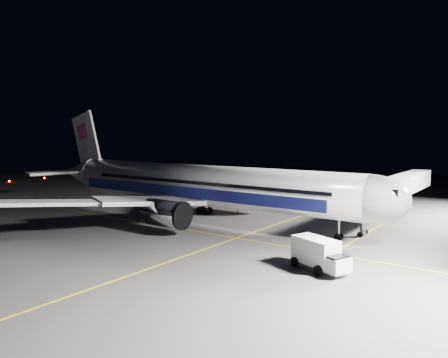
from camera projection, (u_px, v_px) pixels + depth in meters
ground at (202, 221)px, 63.31m from camera, size 200.00×200.00×0.00m
guide_line_main at (262, 229)px, 57.51m from camera, size 0.25×80.00×0.01m
guide_line_cross at (174, 228)px, 58.46m from camera, size 70.00×0.25×0.01m
guide_line_side at (377, 228)px, 58.62m from camera, size 0.25×40.00×0.01m
airliner at (196, 185)px, 63.39m from camera, size 61.48×54.22×16.64m
jet_bridge at (394, 188)px, 64.65m from camera, size 3.60×34.40×6.30m
service_truck at (320, 254)px, 40.28m from camera, size 6.10×4.19×2.91m
baggage_tug at (275, 198)px, 80.60m from camera, size 2.77×2.46×1.71m
safety_cone_a at (206, 206)px, 74.10m from camera, size 0.36×0.36×0.54m
safety_cone_b at (238, 211)px, 69.04m from camera, size 0.44×0.44×0.65m
safety_cone_c at (218, 201)px, 78.95m from camera, size 0.46×0.46×0.69m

